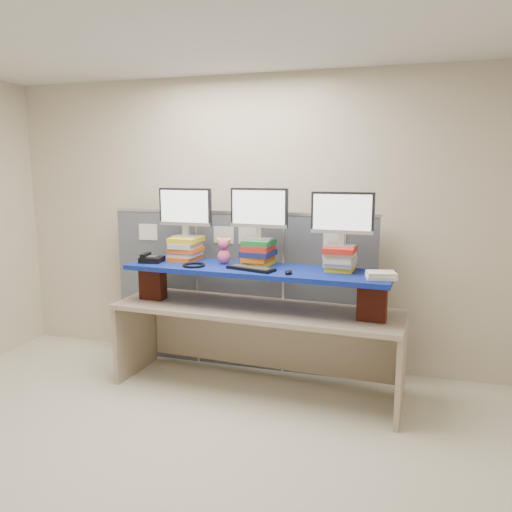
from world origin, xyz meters
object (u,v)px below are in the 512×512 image
(desk, at_px, (256,324))
(monitor_right, at_px, (342,216))
(monitor_center, at_px, (259,211))
(blue_board, at_px, (256,270))
(monitor_left, at_px, (185,209))
(desk_phone, at_px, (151,259))
(keyboard, at_px, (251,268))

(desk, xyz_separation_m, monitor_right, (0.70, 0.08, 0.95))
(desk, distance_m, monitor_center, 0.98)
(blue_board, distance_m, monitor_center, 0.51)
(blue_board, bearing_deg, monitor_left, 170.65)
(desk_phone, bearing_deg, monitor_left, 28.24)
(monitor_center, relative_size, monitor_right, 1.00)
(monitor_center, bearing_deg, monitor_right, -0.00)
(blue_board, distance_m, monitor_right, 0.85)
(desk, bearing_deg, blue_board, 0.00)
(keyboard, bearing_deg, monitor_center, 106.91)
(monitor_left, height_order, monitor_right, monitor_left)
(desk, height_order, monitor_right, monitor_right)
(monitor_left, distance_m, monitor_right, 1.41)
(desk, relative_size, blue_board, 1.11)
(keyboard, bearing_deg, monitor_left, 177.19)
(desk, xyz_separation_m, monitor_left, (-0.71, 0.16, 0.96))
(desk, xyz_separation_m, blue_board, (0.00, 0.00, 0.48))
(monitor_center, xyz_separation_m, monitor_right, (0.71, -0.04, -0.02))
(keyboard, height_order, desk_phone, desk_phone)
(monitor_center, height_order, monitor_right, monitor_center)
(monitor_left, bearing_deg, blue_board, -9.35)
(keyboard, relative_size, desk_phone, 2.11)
(monitor_left, bearing_deg, monitor_right, 0.00)
(desk, bearing_deg, keyboard, -93.49)
(monitor_right, bearing_deg, monitor_left, -180.00)
(keyboard, bearing_deg, blue_board, 101.09)
(desk, relative_size, monitor_left, 4.93)
(blue_board, relative_size, monitor_left, 4.43)
(blue_board, xyz_separation_m, monitor_right, (0.70, 0.08, 0.47))
(desk, distance_m, keyboard, 0.52)
(blue_board, relative_size, monitor_center, 4.43)
(monitor_center, bearing_deg, desk_phone, -168.41)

